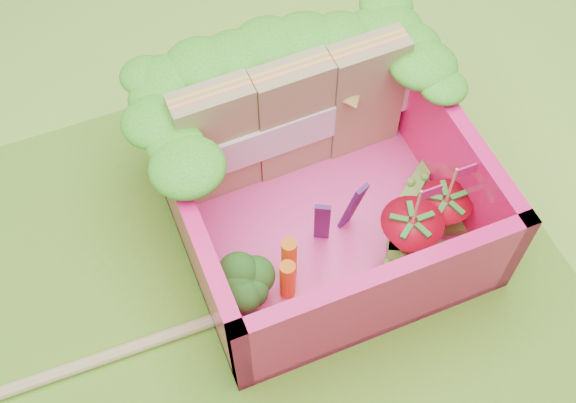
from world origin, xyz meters
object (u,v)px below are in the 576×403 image
(strawberry_left, at_px, (408,238))
(chopsticks, at_px, (58,373))
(broccoli, at_px, (246,285))
(sandwich_stack, at_px, (293,118))
(strawberry_right, at_px, (442,214))
(bento_box, at_px, (321,187))

(strawberry_left, relative_size, chopsticks, 0.23)
(chopsticks, bearing_deg, broccoli, -0.84)
(sandwich_stack, relative_size, strawberry_right, 2.45)
(sandwich_stack, height_order, strawberry_right, sandwich_stack)
(sandwich_stack, bearing_deg, chopsticks, -154.18)
(strawberry_left, relative_size, strawberry_right, 1.08)
(sandwich_stack, distance_m, chopsticks, 1.52)
(broccoli, bearing_deg, strawberry_left, -3.00)
(bento_box, height_order, sandwich_stack, sandwich_stack)
(broccoli, bearing_deg, sandwich_stack, 53.69)
(bento_box, bearing_deg, broccoli, -147.24)
(broccoli, relative_size, strawberry_left, 0.64)
(broccoli, bearing_deg, chopsticks, 179.16)
(sandwich_stack, height_order, chopsticks, sandwich_stack)
(broccoli, xyz_separation_m, strawberry_right, (0.96, 0.02, -0.05))
(strawberry_right, bearing_deg, broccoli, -178.70)
(bento_box, height_order, chopsticks, bento_box)
(strawberry_left, distance_m, strawberry_right, 0.22)
(bento_box, relative_size, broccoli, 3.96)
(strawberry_left, bearing_deg, broccoli, 177.00)
(bento_box, xyz_separation_m, chopsticks, (-1.33, -0.30, -0.25))
(strawberry_left, height_order, strawberry_right, strawberry_left)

